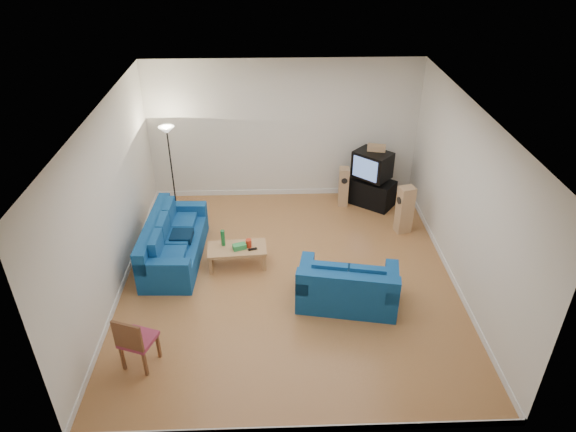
{
  "coord_description": "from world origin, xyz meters",
  "views": [
    {
      "loc": [
        -0.28,
        -7.49,
        5.88
      ],
      "look_at": [
        0.0,
        0.4,
        1.1
      ],
      "focal_mm": 32.0,
      "sensor_mm": 36.0,
      "label": 1
    }
  ],
  "objects_px": {
    "sofa_three_seat": "(172,245)",
    "tv_stand": "(371,192)",
    "television": "(372,165)",
    "sofa_loveseat": "(347,289)",
    "coffee_table": "(237,250)"
  },
  "relations": [
    {
      "from": "coffee_table",
      "to": "television",
      "type": "bearing_deg",
      "value": 37.4
    },
    {
      "from": "sofa_loveseat",
      "to": "television",
      "type": "bearing_deg",
      "value": 84.89
    },
    {
      "from": "sofa_three_seat",
      "to": "sofa_loveseat",
      "type": "relative_size",
      "value": 1.24
    },
    {
      "from": "television",
      "to": "sofa_three_seat",
      "type": "bearing_deg",
      "value": -111.43
    },
    {
      "from": "coffee_table",
      "to": "sofa_loveseat",
      "type": "bearing_deg",
      "value": -31.69
    },
    {
      "from": "sofa_three_seat",
      "to": "sofa_loveseat",
      "type": "height_order",
      "value": "sofa_three_seat"
    },
    {
      "from": "sofa_three_seat",
      "to": "coffee_table",
      "type": "relative_size",
      "value": 1.99
    },
    {
      "from": "coffee_table",
      "to": "tv_stand",
      "type": "bearing_deg",
      "value": 37.5
    },
    {
      "from": "coffee_table",
      "to": "television",
      "type": "distance_m",
      "value": 3.71
    },
    {
      "from": "sofa_loveseat",
      "to": "tv_stand",
      "type": "distance_m",
      "value": 3.58
    },
    {
      "from": "sofa_three_seat",
      "to": "television",
      "type": "bearing_deg",
      "value": 117.61
    },
    {
      "from": "sofa_loveseat",
      "to": "television",
      "type": "height_order",
      "value": "television"
    },
    {
      "from": "sofa_loveseat",
      "to": "coffee_table",
      "type": "height_order",
      "value": "sofa_loveseat"
    },
    {
      "from": "sofa_three_seat",
      "to": "tv_stand",
      "type": "bearing_deg",
      "value": 117.83
    },
    {
      "from": "sofa_three_seat",
      "to": "tv_stand",
      "type": "height_order",
      "value": "sofa_three_seat"
    }
  ]
}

